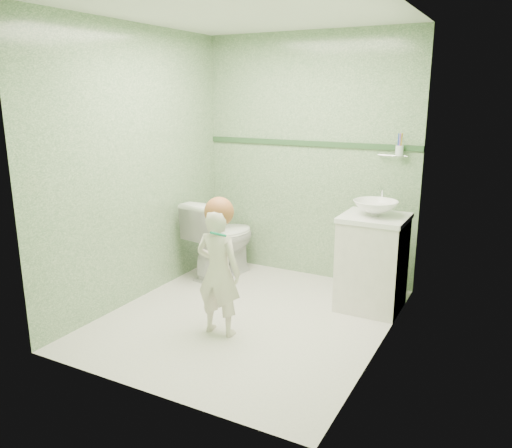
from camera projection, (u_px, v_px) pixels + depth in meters
The scene contains 12 objects.
ground at pixel (248, 318), 4.25m from camera, with size 2.50×2.50×0.00m, color beige.
room_shell at pixel (247, 176), 3.95m from camera, with size 2.50×2.54×2.40m.
trim_stripe at pixel (308, 143), 4.97m from camera, with size 2.20×0.02×0.05m, color #2F542F.
vanity at pixel (372, 264), 4.37m from camera, with size 0.52×0.50×0.80m, color silver.
counter at pixel (375, 218), 4.26m from camera, with size 0.54×0.52×0.04m, color white.
basin at pixel (375, 208), 4.24m from camera, with size 0.37×0.37×0.13m, color white.
faucet at pixel (382, 195), 4.38m from camera, with size 0.03×0.13×0.18m.
cup_holder at pixel (399, 150), 4.52m from camera, with size 0.26×0.07×0.21m.
toilet at pixel (222, 238), 5.17m from camera, with size 0.44×0.78×0.79m, color white.
toddler at pixel (218, 272), 3.87m from camera, with size 0.37×0.24×1.01m, color silver.
hair_cap at pixel (219, 212), 3.77m from camera, with size 0.22×0.22×0.22m, color #A15C32.
teal_toothbrush at pixel (218, 233), 3.64m from camera, with size 0.11×0.13×0.08m.
Camera 1 is at (1.90, -3.43, 1.82)m, focal length 35.62 mm.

